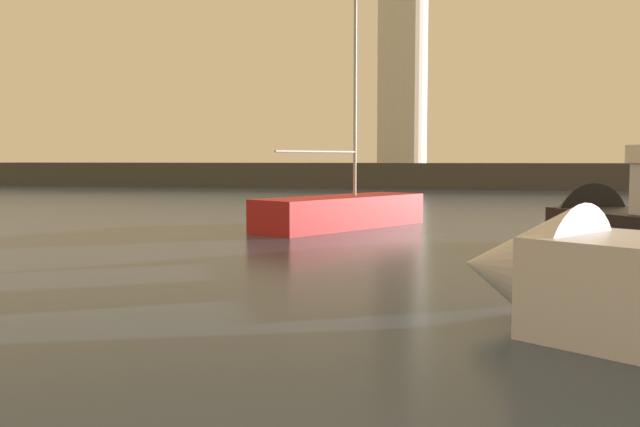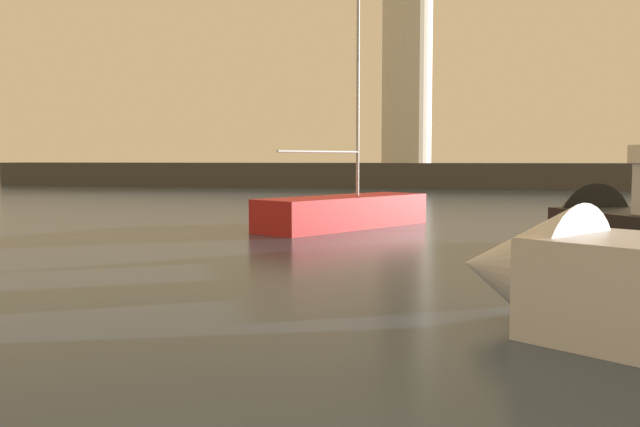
# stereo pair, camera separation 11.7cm
# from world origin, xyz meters

# --- Properties ---
(ground_plane) EXTENTS (220.00, 220.00, 0.00)m
(ground_plane) POSITION_xyz_m (0.00, 29.67, 0.00)
(ground_plane) COLOR #2D3D51
(breakwater) EXTENTS (85.16, 4.20, 2.18)m
(breakwater) POSITION_xyz_m (0.00, 59.35, 1.09)
(breakwater) COLOR #423F3D
(breakwater) RESTS_ON ground_plane
(lighthouse) EXTENTS (4.35, 4.35, 19.28)m
(lighthouse) POSITION_xyz_m (-3.78, 59.35, 11.31)
(lighthouse) COLOR silver
(lighthouse) RESTS_ON breakwater
(motorboat_3) EXTENTS (6.21, 9.02, 3.51)m
(motorboat_3) POSITION_xyz_m (5.84, 17.23, 0.82)
(motorboat_3) COLOR black
(motorboat_3) RESTS_ON ground_plane
(sailboat_moored) EXTENTS (5.72, 7.50, 10.25)m
(sailboat_moored) POSITION_xyz_m (-3.06, 22.66, 0.63)
(sailboat_moored) COLOR #B21E1E
(sailboat_moored) RESTS_ON ground_plane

